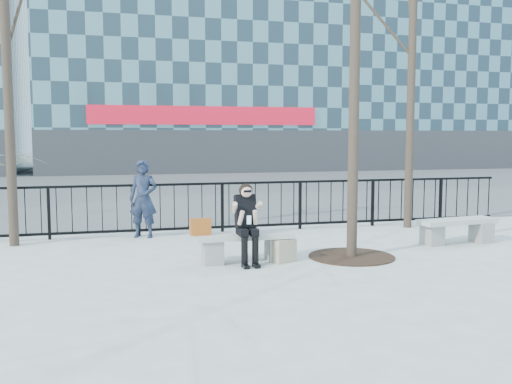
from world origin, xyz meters
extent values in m
plane|color=#9A9A95|center=(0.00, 0.00, 0.00)|extent=(120.00, 120.00, 0.00)
cube|color=#474747|center=(0.00, 15.00, 0.00)|extent=(60.00, 23.00, 0.01)
cube|color=black|center=(0.00, 3.00, 1.08)|extent=(14.00, 0.05, 0.05)
cube|color=black|center=(0.00, 3.00, 0.12)|extent=(14.00, 0.05, 0.05)
cube|color=#2D2D30|center=(3.00, 21.96, 1.20)|extent=(18.00, 0.08, 2.40)
cube|color=red|center=(3.00, 21.90, 3.20)|extent=(12.60, 0.12, 1.00)
cube|color=slate|center=(20.00, 27.00, 10.00)|extent=(16.00, 10.00, 20.00)
cube|color=#2D2D30|center=(20.00, 21.96, 1.20)|extent=(16.00, 0.08, 2.40)
cylinder|color=black|center=(1.90, -0.10, 3.75)|extent=(0.18, 0.18, 7.50)
cylinder|color=black|center=(-4.00, 2.50, 3.25)|extent=(0.18, 0.18, 6.50)
cylinder|color=black|center=(4.50, 2.60, 3.50)|extent=(0.18, 0.18, 7.00)
cylinder|color=black|center=(1.90, -0.10, 0.01)|extent=(1.50, 1.50, 0.02)
cube|color=slate|center=(-0.55, 0.00, 0.20)|extent=(0.32, 0.38, 0.40)
cube|color=slate|center=(0.55, 0.00, 0.20)|extent=(0.32, 0.38, 0.40)
cube|color=gray|center=(0.00, 0.00, 0.45)|extent=(1.65, 0.46, 0.09)
cube|color=slate|center=(3.88, 0.56, 0.20)|extent=(0.32, 0.38, 0.40)
cube|color=slate|center=(4.99, 0.56, 0.20)|extent=(0.32, 0.38, 0.40)
cube|color=gray|center=(4.43, 0.56, 0.45)|extent=(1.66, 0.46, 0.09)
cube|color=#A14913|center=(-0.75, 0.02, 0.63)|extent=(0.34, 0.18, 0.28)
cube|color=#C9C08E|center=(0.65, -0.19, 0.19)|extent=(0.43, 0.31, 0.39)
imported|color=black|center=(-1.51, 2.78, 0.81)|extent=(0.69, 0.57, 1.63)
imported|color=yellow|center=(-4.68, 6.17, 0.88)|extent=(2.44, 2.47, 1.75)
camera|label=1|loc=(-2.17, -9.20, 2.14)|focal=40.00mm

